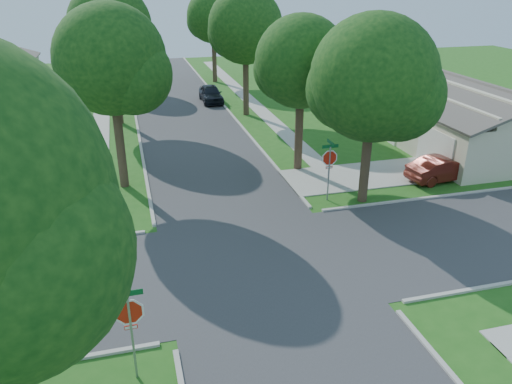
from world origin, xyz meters
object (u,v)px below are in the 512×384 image
object	(u,v)px
tree_e_far	(214,19)
house_ne_far	(341,70)
house_ne_near	(456,119)
car_driveway	(443,169)
tree_w_mid	(111,30)
car_curb_east	(211,94)
car_curb_west	(135,84)
tree_e_mid	(246,30)
tree_w_near	(112,65)
tree_e_near	(302,66)
tree_ne_corner	(374,84)
stop_sign_ne	(330,160)
tree_w_far	(112,27)
stop_sign_sw	(130,316)

from	to	relation	value
tree_e_far	house_ne_far	world-z (taller)	tree_e_far
house_ne_near	car_driveway	xyz separation A→B (m)	(-4.50, -5.50, -0.87)
tree_e_far	car_driveway	xyz separation A→B (m)	(6.74, -28.51, -5.33)
tree_w_mid	car_curb_east	world-z (taller)	tree_w_mid
car_curb_east	car_curb_west	distance (m)	8.49
tree_e_far	tree_w_mid	size ratio (longest dim) A/B	0.91
tree_e_mid	car_curb_west	xyz separation A→B (m)	(-7.96, 10.72, -5.57)
tree_w_mid	house_ne_near	distance (m)	23.46
tree_w_near	tree_e_near	bearing A→B (deg)	-0.00
tree_w_mid	tree_ne_corner	bearing A→B (deg)	-56.78
stop_sign_ne	tree_e_near	size ratio (longest dim) A/B	0.36
tree_ne_corner	house_ne_far	xyz separation A→B (m)	(9.63, 24.79, -4.08)
stop_sign_ne	car_curb_east	world-z (taller)	stop_sign_ne
tree_w_far	car_driveway	xyz separation A→B (m)	(16.14, -28.51, -4.86)
tree_e_mid	tree_e_far	distance (m)	13.00
tree_e_mid	tree_w_mid	bearing A→B (deg)	180.00
car_curb_east	house_ne_near	bearing A→B (deg)	-48.03
stop_sign_ne	car_driveway	size ratio (longest dim) A/B	0.76
tree_e_near	tree_w_near	bearing A→B (deg)	180.00
tree_w_mid	tree_e_near	bearing A→B (deg)	-51.95
house_ne_near	tree_w_mid	bearing A→B (deg)	154.12
stop_sign_sw	tree_e_mid	xyz separation A→B (m)	(9.46, 25.71, 4.22)
stop_sign_sw	tree_w_near	bearing A→B (deg)	89.77
tree_e_near	house_ne_near	world-z (taller)	tree_e_near
stop_sign_sw	car_curb_west	xyz separation A→B (m)	(1.50, 36.43, -1.35)
stop_sign_ne	car_curb_west	bearing A→B (deg)	106.29
stop_sign_sw	tree_e_far	world-z (taller)	tree_e_far
stop_sign_sw	house_ne_near	distance (m)	25.98
tree_e_mid	tree_w_mid	xyz separation A→B (m)	(-9.40, 0.00, 0.24)
stop_sign_sw	stop_sign_ne	size ratio (longest dim) A/B	1.00
tree_w_mid	house_ne_far	bearing A→B (deg)	21.17
tree_e_mid	car_curb_east	bearing A→B (deg)	112.40
tree_ne_corner	car_driveway	xyz separation A→B (m)	(5.13, 1.29, -4.95)
tree_w_near	house_ne_far	size ratio (longest dim) A/B	0.66
stop_sign_ne	car_curb_west	size ratio (longest dim) A/B	0.63
house_ne_far	car_curb_east	world-z (taller)	house_ne_far
stop_sign_sw	tree_e_near	xyz separation A→B (m)	(9.45, 13.71, 3.61)
stop_sign_sw	tree_ne_corner	bearing A→B (deg)	38.84
stop_sign_sw	tree_e_far	size ratio (longest dim) A/B	0.34
stop_sign_sw	tree_w_far	xyz separation A→B (m)	(0.05, 38.71, 3.48)
stop_sign_sw	tree_ne_corner	distance (m)	14.64
car_curb_east	tree_e_mid	bearing A→B (deg)	-67.45
tree_w_mid	tree_ne_corner	xyz separation A→B (m)	(11.00, -16.80, -0.90)
tree_ne_corner	tree_w_mid	bearing A→B (deg)	123.22
stop_sign_ne	house_ne_far	bearing A→B (deg)	65.07
tree_e_far	car_curb_west	bearing A→B (deg)	-164.02
car_curb_east	car_curb_west	world-z (taller)	car_curb_east
house_ne_near	car_curb_west	bearing A→B (deg)	132.79
tree_e_far	tree_w_near	bearing A→B (deg)	-110.60
tree_e_far	tree_e_mid	bearing A→B (deg)	-89.98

